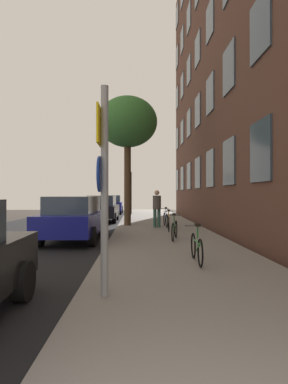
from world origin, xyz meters
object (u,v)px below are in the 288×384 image
(bicycle_1, at_px, (175,229))
(car_1, at_px, (74,218))
(car_3, at_px, (112,204))
(pedestrian_0, at_px, (157,206))
(bicycle_2, at_px, (168,222))
(car_2, at_px, (102,208))
(tree_near, at_px, (128,123))
(bicycle_3, at_px, (166,219))
(bicycle_0, at_px, (197,247))
(traffic_light, at_px, (130,185))
(sign_post, at_px, (103,178))

(bicycle_1, bearing_deg, car_1, 170.08)
(bicycle_1, xyz_separation_m, car_3, (-3.45, 17.31, 0.36))
(pedestrian_0, bearing_deg, bicycle_2, -76.39)
(car_1, bearing_deg, car_2, 88.83)
(tree_near, height_order, pedestrian_0, tree_near)
(tree_near, xyz_separation_m, bicycle_1, (1.79, -5.50, -4.90))
(bicycle_1, distance_m, bicycle_3, 4.71)
(bicycle_2, bearing_deg, bicycle_1, -91.32)
(bicycle_3, xyz_separation_m, car_2, (-3.55, 4.26, 0.34))
(bicycle_0, distance_m, car_3, 21.47)
(tree_near, distance_m, car_1, 6.90)
(bicycle_3, bearing_deg, bicycle_0, -90.26)
(bicycle_3, distance_m, car_2, 5.55)
(tree_near, relative_size, pedestrian_0, 3.70)
(bicycle_2, bearing_deg, car_3, 103.67)
(traffic_light, relative_size, bicycle_0, 2.01)
(sign_post, bearing_deg, traffic_light, 90.08)
(pedestrian_0, xyz_separation_m, car_3, (-3.12, 12.81, -0.30))
(bicycle_1, bearing_deg, bicycle_2, 88.68)
(sign_post, height_order, bicycle_3, sign_post)
(sign_post, bearing_deg, car_3, 93.88)
(sign_post, height_order, bicycle_1, sign_post)
(traffic_light, distance_m, bicycle_1, 14.92)
(traffic_light, bearing_deg, pedestrian_0, -81.39)
(sign_post, distance_m, traffic_light, 21.01)
(pedestrian_0, bearing_deg, traffic_light, 98.61)
(car_2, relative_size, car_3, 1.02)
(tree_near, xyz_separation_m, car_3, (-1.66, 11.81, -4.54))
(bicycle_2, distance_m, car_3, 14.90)
(car_3, bearing_deg, bicycle_0, -80.56)
(bicycle_0, distance_m, bicycle_1, 3.87)
(tree_near, distance_m, bicycle_2, 5.87)
(car_2, height_order, car_3, same)
(sign_post, xyz_separation_m, tree_near, (0.06, 11.83, 3.42))
(sign_post, distance_m, bicycle_1, 6.76)
(bicycle_2, relative_size, car_2, 0.40)
(bicycle_2, xyz_separation_m, bicycle_3, (0.04, 1.88, 0.01))
(traffic_light, xyz_separation_m, bicycle_3, (1.98, -9.96, -1.93))
(traffic_light, xyz_separation_m, car_3, (-1.58, 2.63, -1.59))
(bicycle_1, xyz_separation_m, bicycle_3, (0.11, 4.71, 0.01))
(pedestrian_0, bearing_deg, car_3, 103.68)
(bicycle_1, distance_m, car_1, 3.69)
(bicycle_2, distance_m, car_1, 4.30)
(bicycle_0, distance_m, car_2, 13.31)
(car_2, bearing_deg, sign_post, -84.05)
(bicycle_3, bearing_deg, car_1, -132.35)
(traffic_light, relative_size, tree_near, 0.51)
(tree_near, xyz_separation_m, car_2, (-1.65, 3.47, -4.54))
(bicycle_3, xyz_separation_m, car_1, (-3.72, -4.08, 0.35))
(sign_post, bearing_deg, bicycle_2, 78.20)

